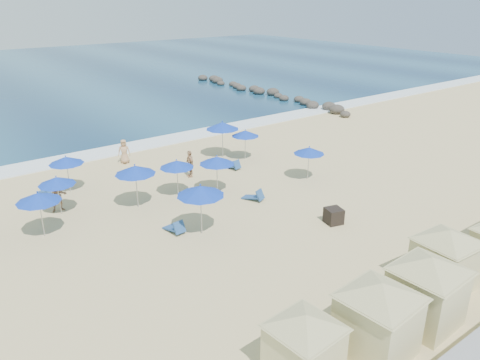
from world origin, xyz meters
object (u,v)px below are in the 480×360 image
Objects in this scene: umbrella_4 at (57,181)px; umbrella_5 at (135,170)px; cabana_2 at (428,282)px; umbrella_12 at (66,160)px; umbrella_3 at (38,197)px; umbrella_9 at (222,126)px; beachgoer_1 at (59,196)px; rock_jetty at (264,92)px; umbrella_7 at (177,164)px; cabana_0 at (305,339)px; cabana_3 at (446,251)px; umbrella_8 at (217,160)px; beachgoer_2 at (190,164)px; trash_bin at (334,216)px; umbrella_10 at (245,133)px; cabana_1 at (379,309)px; umbrella_6 at (200,191)px; beachgoer_3 at (124,152)px; umbrella_11 at (309,151)px.

umbrella_5 is (3.68, -1.66, 0.28)m from umbrella_4.
umbrella_12 is at bearing 107.25° from cabana_2.
umbrella_3 is at bearing 121.14° from cabana_2.
umbrella_9 reaches higher than beachgoer_1.
cabana_2 reaches higher than rock_jetty.
cabana_0 is at bearing -105.51° from umbrella_7.
cabana_3 is 13.45m from umbrella_8.
trash_bin is at bearing 22.88° from beachgoer_2.
cabana_1 is at bearing -115.35° from umbrella_10.
umbrella_3 is 1.06× the size of umbrella_7.
umbrella_3 is 9.80m from umbrella_8.
umbrella_4 is at bearing 155.70° from umbrella_5.
umbrella_12 reaches higher than rock_jetty.
cabana_1 is 1.77× the size of umbrella_6.
umbrella_5 is at bearing -24.30° from umbrella_4.
cabana_0 is 16.28m from umbrella_4.
umbrella_3 is at bearing 104.69° from cabana_0.
umbrella_10 is 13.32m from beachgoer_1.
beachgoer_3 is (-7.22, 4.38, -1.06)m from umbrella_10.
cabana_0 is 1.83× the size of umbrella_11.
umbrella_7 is (-3.86, 14.36, 0.36)m from cabana_3.
beachgoer_2 is 5.45m from beachgoer_3.
umbrella_12 is at bearing 117.37° from umbrella_5.
umbrella_10 is at bearing -54.56° from umbrella_9.
umbrella_12 is (-6.93, 5.42, -0.05)m from umbrella_8.
cabana_1 is at bearing -67.29° from beachgoer_1.
umbrella_7 is (-22.91, -19.62, 1.59)m from rock_jetty.
cabana_3 reaches higher than umbrella_6.
umbrella_8 reaches higher than umbrella_4.
cabana_0 is 2.36× the size of beachgoer_3.
trash_bin is 7.51m from umbrella_8.
cabana_1 is at bearing -95.21° from umbrella_7.
beachgoer_3 is (1.32, 11.93, -1.43)m from umbrella_6.
rock_jetty is at bearing 38.29° from beachgoer_1.
umbrella_7 is at bearing -14.60° from umbrella_4.
umbrella_6 is (1.13, -4.75, 0.10)m from umbrella_5.
beachgoer_1 is 7.91m from beachgoer_3.
umbrella_10 is (2.53, 10.69, 1.51)m from trash_bin.
umbrella_10 is at bearing 98.26° from umbrella_11.
cabana_3 reaches higher than umbrella_12.
umbrella_10 is at bearing 41.48° from umbrella_6.
umbrella_7 is (6.25, -1.63, 0.04)m from umbrella_4.
umbrella_3 is at bearing 171.62° from umbrella_11.
umbrella_11 reaches higher than trash_bin.
rock_jetty is 29.39m from umbrella_8.
beachgoer_2 is (2.17, 2.20, -1.07)m from umbrella_7.
umbrella_6 is 1.48× the size of beachgoer_1.
umbrella_9 is (-16.79, -15.48, 1.97)m from rock_jetty.
rock_jetty is 6.61× the size of cabana_0.
umbrella_8 is at bearing -3.63° from umbrella_3.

